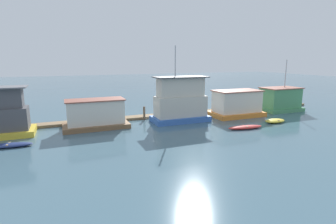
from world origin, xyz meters
The scene contains 12 objects.
ground_plane centered at (0.00, 0.00, 0.00)m, with size 200.00×200.00×0.00m, color #426070.
dock_walkway centered at (0.00, 2.98, 0.15)m, with size 51.00×1.64×0.30m, color #846B4C.
houseboat_brown centered at (-8.09, 0.29, 1.48)m, with size 7.03×3.63×3.19m.
houseboat_blue centered at (1.85, -0.42, 2.40)m, with size 6.91×3.31×9.02m.
houseboat_orange centered at (10.09, -0.43, 1.62)m, with size 6.92×4.00×3.45m.
houseboat_green centered at (18.24, 0.22, 1.64)m, with size 6.01×3.83×7.40m.
dinghy_navy centered at (-15.97, -3.69, 0.18)m, with size 4.02×1.52×0.36m.
dinghy_red centered at (6.97, -6.33, 0.19)m, with size 4.17×1.45×0.37m.
dinghy_yellow centered at (12.14, -5.30, 0.21)m, with size 2.77×1.60×0.43m.
mooring_post_far_right centered at (-10.49, 1.91, 0.66)m, with size 0.21×0.21×1.31m, color brown.
mooring_post_near_right centered at (-2.03, 1.91, 0.84)m, with size 0.29×0.29×1.69m, color brown.
mooring_post_far_left centered at (4.35, 1.91, 0.96)m, with size 0.26×0.26×1.92m, color brown.
Camera 1 is at (-11.21, -28.88, 7.51)m, focal length 28.00 mm.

